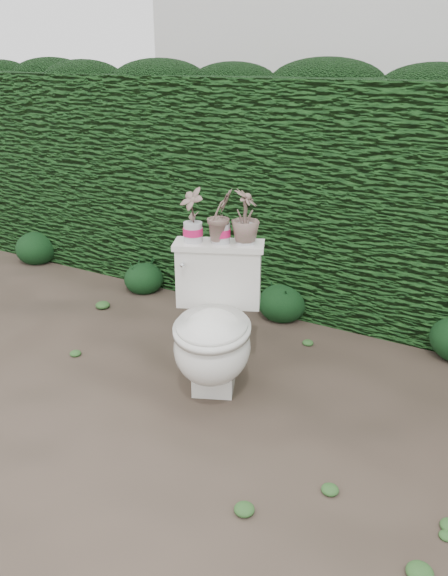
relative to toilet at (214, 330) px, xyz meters
The scene contains 9 objects.
ground 0.36m from the toilet, 78.98° to the right, with size 60.00×60.00×0.00m, color brown.
hedge 1.60m from the toilet, 89.53° to the left, with size 8.00×1.00×1.60m, color #22561C.
toilet is the anchor object (origin of this frame).
potted_plant_left 0.63m from the toilet, 144.59° to the left, with size 0.15×0.10×0.29m, color #267C29.
potted_plant_center 0.61m from the toilet, 111.38° to the left, with size 0.16×0.13×0.28m, color #267C29.
potted_plant_right 0.63m from the toilet, 82.60° to the left, with size 0.16×0.16×0.28m, color #267C29.
liriope_clump_0 2.67m from the toilet, 157.77° to the left, with size 0.37×0.37×0.30m, color #143916.
liriope_clump_1 1.55m from the toilet, 142.17° to the left, with size 0.31×0.31×0.25m, color #143916.
liriope_clump_2 1.05m from the toilet, 92.69° to the left, with size 0.34×0.34×0.27m, color #143916.
Camera 1 is at (1.38, -2.26, 1.73)m, focal length 35.00 mm.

